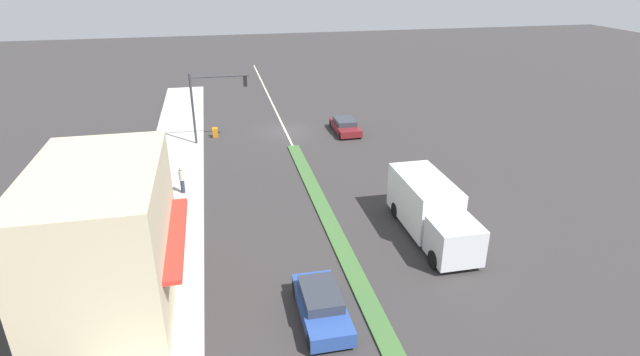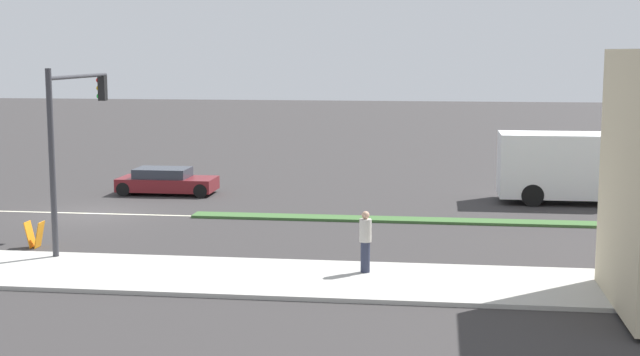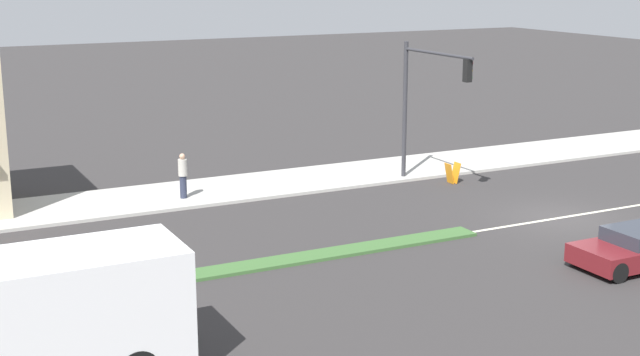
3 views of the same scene
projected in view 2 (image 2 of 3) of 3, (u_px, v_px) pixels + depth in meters
The scene contains 7 objects.
ground_plane at pixel (573, 225), 32.00m from camera, with size 160.00×160.00×0.00m, color #333030.
lane_marking_center at pixel (94, 213), 34.35m from camera, with size 0.16×60.00×0.01m, color beige.
traffic_signal_main at pixel (70, 127), 27.55m from camera, with size 4.59×0.34×5.60m.
pedestrian at pixel (365, 240), 24.64m from camera, with size 0.34×0.34×1.72m.
warning_aframe_sign at pixel (35, 234), 28.34m from camera, with size 0.45×0.53×0.84m.
delivery_truck at pixel (584, 168), 36.55m from camera, with size 2.44×7.50×2.87m.
sedan_maroon at pixel (166, 181), 39.00m from camera, with size 1.89×4.21×1.14m.
Camera 2 is at (32.36, 13.14, 6.22)m, focal length 50.00 mm.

